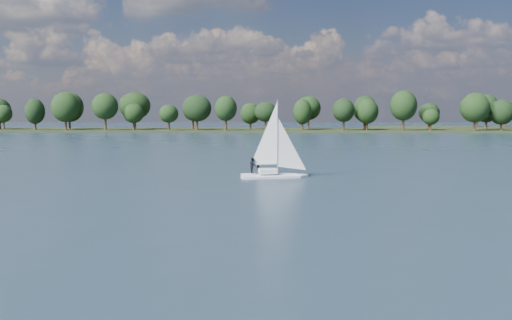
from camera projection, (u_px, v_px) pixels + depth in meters
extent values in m
plane|color=#233342|center=(253.00, 147.00, 120.36)|extent=(700.00, 700.00, 0.00)
cube|color=black|center=(266.00, 131.00, 231.88)|extent=(660.00, 40.00, 1.50)
cube|color=white|center=(272.00, 178.00, 62.95)|extent=(7.11, 3.69, 0.81)
cube|color=white|center=(272.00, 171.00, 62.89)|extent=(2.26, 1.71, 0.50)
cylinder|color=#B0B0B7|center=(272.00, 137.00, 62.58)|extent=(0.12, 0.12, 8.05)
imported|color=black|center=(258.00, 165.00, 63.19)|extent=(0.43, 0.65, 1.74)
imported|color=black|center=(253.00, 165.00, 62.57)|extent=(0.86, 0.99, 1.74)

